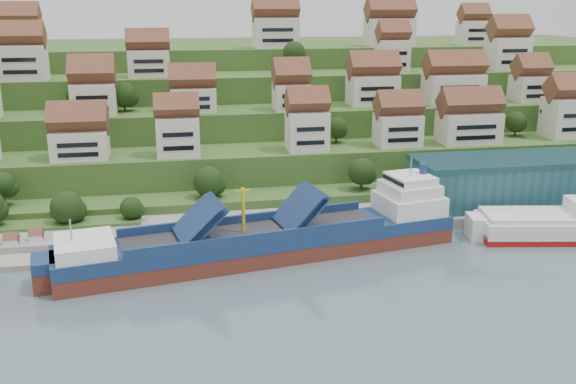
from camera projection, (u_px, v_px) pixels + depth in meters
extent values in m
plane|color=slate|center=(337.00, 253.00, 117.00)|extent=(300.00, 300.00, 0.00)
cube|color=gray|center=(411.00, 216.00, 134.35)|extent=(180.00, 14.00, 2.20)
cube|color=gray|center=(15.00, 249.00, 117.97)|extent=(45.00, 20.00, 1.00)
cube|color=#2D4C1E|center=(266.00, 145.00, 197.51)|extent=(260.00, 128.00, 4.00)
cube|color=#2D4C1E|center=(263.00, 130.00, 201.23)|extent=(260.00, 118.00, 11.00)
cube|color=#2D4C1E|center=(260.00, 115.00, 207.79)|extent=(260.00, 102.00, 18.00)
cube|color=#2D4C1E|center=(256.00, 101.00, 214.34)|extent=(260.00, 86.00, 25.00)
cube|color=#2D4C1E|center=(253.00, 88.00, 221.97)|extent=(260.00, 68.00, 31.00)
cube|color=silver|center=(80.00, 144.00, 140.71)|extent=(11.97, 8.57, 6.21)
cube|color=silver|center=(178.00, 136.00, 142.75)|extent=(9.42, 7.03, 8.78)
cube|color=silver|center=(307.00, 131.00, 148.05)|extent=(9.20, 7.62, 9.10)
cube|color=silver|center=(398.00, 130.00, 153.35)|extent=(10.38, 7.73, 7.46)
cube|color=silver|center=(469.00, 128.00, 156.28)|extent=(14.31, 8.26, 7.45)
cube|color=silver|center=(568.00, 118.00, 162.44)|extent=(11.40, 8.31, 10.03)
cube|color=silver|center=(94.00, 99.00, 153.94)|extent=(10.22, 8.98, 7.59)
cube|color=silver|center=(193.00, 99.00, 158.83)|extent=(11.04, 7.90, 5.88)
cube|color=silver|center=(291.00, 97.00, 161.28)|extent=(8.61, 8.56, 6.51)
cube|color=silver|center=(372.00, 90.00, 168.50)|extent=(12.58, 8.36, 7.80)
cube|color=silver|center=(453.00, 89.00, 170.57)|extent=(15.16, 8.18, 7.88)
cube|color=silver|center=(529.00, 88.00, 175.41)|extent=(8.73, 8.04, 6.92)
cube|color=silver|center=(23.00, 63.00, 162.03)|extent=(11.46, 7.86, 8.80)
cube|color=silver|center=(149.00, 63.00, 169.87)|extent=(10.80, 7.30, 7.05)
cube|color=silver|center=(392.00, 56.00, 180.16)|extent=(8.38, 7.14, 9.06)
cube|color=silver|center=(507.00, 54.00, 187.81)|extent=(11.04, 8.47, 9.34)
cube|color=silver|center=(19.00, 38.00, 177.46)|extent=(11.61, 8.03, 7.21)
cube|color=silver|center=(275.00, 33.00, 190.31)|extent=(13.02, 8.15, 8.78)
cube|color=silver|center=(389.00, 32.00, 198.76)|extent=(14.23, 8.73, 8.37)
cube|color=silver|center=(473.00, 33.00, 204.70)|extent=(8.72, 7.05, 7.55)
ellipsoid|color=#1D3712|center=(2.00, 185.00, 129.83)|extent=(5.23, 5.23, 5.23)
ellipsoid|color=#1D3712|center=(362.00, 172.00, 141.47)|extent=(6.01, 6.01, 6.01)
ellipsoid|color=#1D3712|center=(209.00, 181.00, 135.88)|extent=(6.54, 6.54, 6.54)
ellipsoid|color=#1D3712|center=(516.00, 122.00, 163.70)|extent=(5.23, 5.23, 5.23)
ellipsoid|color=#1D3712|center=(549.00, 111.00, 164.58)|extent=(4.97, 4.97, 4.97)
ellipsoid|color=#1D3712|center=(336.00, 128.00, 155.90)|extent=(5.09, 5.09, 5.09)
ellipsoid|color=#1D3712|center=(439.00, 82.00, 174.53)|extent=(5.04, 5.04, 5.04)
ellipsoid|color=#1D3712|center=(79.00, 97.00, 157.91)|extent=(5.97, 5.97, 5.97)
ellipsoid|color=#1D3712|center=(124.00, 95.00, 158.40)|extent=(6.21, 6.21, 6.21)
ellipsoid|color=#1D3712|center=(294.00, 53.00, 178.44)|extent=(6.30, 6.30, 6.30)
ellipsoid|color=#1D3712|center=(383.00, 52.00, 185.86)|extent=(4.38, 4.38, 4.38)
ellipsoid|color=#1D3712|center=(399.00, 58.00, 185.15)|extent=(5.05, 5.05, 5.05)
ellipsoid|color=#1D3712|center=(67.00, 208.00, 124.61)|extent=(6.44, 6.44, 6.44)
ellipsoid|color=#1D3712|center=(131.00, 208.00, 126.98)|extent=(4.52, 4.52, 4.52)
cube|color=#204E56|center=(548.00, 178.00, 140.13)|extent=(60.00, 15.00, 10.00)
cylinder|color=gray|center=(412.00, 200.00, 127.84)|extent=(0.16, 0.16, 8.00)
cube|color=maroon|center=(416.00, 182.00, 126.92)|extent=(1.20, 0.05, 0.80)
cube|color=white|center=(12.00, 244.00, 115.63)|extent=(2.40, 2.20, 2.20)
cube|color=white|center=(37.00, 240.00, 117.75)|extent=(2.40, 2.20, 2.20)
cube|color=maroon|center=(264.00, 252.00, 114.98)|extent=(72.69, 23.21, 4.61)
cube|color=navy|center=(264.00, 237.00, 114.14)|extent=(72.71, 23.31, 2.40)
cube|color=white|center=(85.00, 246.00, 103.31)|extent=(10.88, 11.93, 2.40)
cube|color=#262628|center=(254.00, 231.00, 113.18)|extent=(46.99, 17.15, 0.28)
cube|color=navy|center=(196.00, 221.00, 108.90)|extent=(8.54, 11.20, 6.37)
cube|color=navy|center=(297.00, 210.00, 115.07)|extent=(8.20, 11.14, 6.73)
cylinder|color=yellow|center=(243.00, 211.00, 111.42)|extent=(0.75, 0.75, 8.29)
cube|color=white|center=(409.00, 203.00, 123.18)|extent=(12.69, 12.24, 3.69)
cube|color=white|center=(410.00, 189.00, 122.34)|extent=(10.69, 10.84, 2.30)
cube|color=white|center=(410.00, 179.00, 121.80)|extent=(8.68, 9.43, 1.66)
cylinder|color=navy|center=(423.00, 169.00, 122.23)|extent=(1.70, 1.70, 2.03)
cube|color=maroon|center=(551.00, 235.00, 124.80)|extent=(29.41, 15.02, 2.43)
cube|color=white|center=(552.00, 225.00, 124.22)|extent=(29.43, 15.12, 2.99)
cube|color=white|center=(554.00, 216.00, 123.69)|extent=(27.85, 13.76, 1.12)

